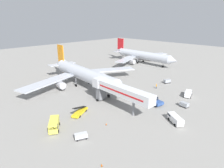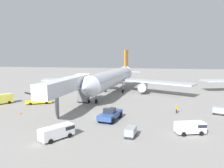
{
  "view_description": "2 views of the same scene",
  "coord_description": "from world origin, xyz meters",
  "px_view_note": "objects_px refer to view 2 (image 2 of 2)",
  "views": [
    {
      "loc": [
        -46.79,
        -32.31,
        24.97
      ],
      "look_at": [
        -0.39,
        14.17,
        3.04
      ],
      "focal_mm": 31.94,
      "sensor_mm": 36.0,
      "label": 1
    },
    {
      "loc": [
        8.9,
        -41.04,
        12.13
      ],
      "look_at": [
        -1.72,
        17.22,
        4.14
      ],
      "focal_mm": 35.84,
      "sensor_mm": 36.0,
      "label": 2
    }
  ],
  "objects_px": {
    "service_van_outer_right": "(191,127)",
    "jet_bridge": "(70,85)",
    "pushback_tug": "(110,114)",
    "service_van_near_left": "(0,99)",
    "safety_cone_alpha": "(110,107)",
    "service_van_mid_center": "(58,131)",
    "safety_cone_bravo": "(21,113)",
    "baggage_cart_mid_left": "(131,132)",
    "ground_crew_worker_foreground": "(177,109)",
    "airplane_at_gate": "(114,78)",
    "belt_loader_truck": "(39,101)",
    "baggage_cart_near_right": "(220,111)"
  },
  "relations": [
    {
      "from": "service_van_mid_center",
      "to": "service_van_outer_right",
      "type": "bearing_deg",
      "value": 16.1
    },
    {
      "from": "airplane_at_gate",
      "to": "service_van_outer_right",
      "type": "xyz_separation_m",
      "value": [
        17.88,
        -33.71,
        -3.65
      ]
    },
    {
      "from": "service_van_outer_right",
      "to": "safety_cone_bravo",
      "type": "relative_size",
      "value": 8.91
    },
    {
      "from": "safety_cone_alpha",
      "to": "safety_cone_bravo",
      "type": "xyz_separation_m",
      "value": [
        -16.89,
        -8.21,
        -0.07
      ]
    },
    {
      "from": "jet_bridge",
      "to": "safety_cone_alpha",
      "type": "relative_size",
      "value": 32.0
    },
    {
      "from": "service_van_outer_right",
      "to": "jet_bridge",
      "type": "bearing_deg",
      "value": 155.62
    },
    {
      "from": "airplane_at_gate",
      "to": "jet_bridge",
      "type": "relative_size",
      "value": 2.23
    },
    {
      "from": "jet_bridge",
      "to": "baggage_cart_mid_left",
      "type": "xyz_separation_m",
      "value": [
        14.29,
        -13.47,
        -4.69
      ]
    },
    {
      "from": "baggage_cart_mid_left",
      "to": "safety_cone_alpha",
      "type": "height_order",
      "value": "baggage_cart_mid_left"
    },
    {
      "from": "pushback_tug",
      "to": "baggage_cart_mid_left",
      "type": "relative_size",
      "value": 2.63
    },
    {
      "from": "service_van_near_left",
      "to": "ground_crew_worker_foreground",
      "type": "bearing_deg",
      "value": -1.35
    },
    {
      "from": "pushback_tug",
      "to": "ground_crew_worker_foreground",
      "type": "relative_size",
      "value": 3.74
    },
    {
      "from": "service_van_mid_center",
      "to": "safety_cone_alpha",
      "type": "relative_size",
      "value": 7.63
    },
    {
      "from": "belt_loader_truck",
      "to": "service_van_near_left",
      "type": "relative_size",
      "value": 1.12
    },
    {
      "from": "airplane_at_gate",
      "to": "belt_loader_truck",
      "type": "height_order",
      "value": "airplane_at_gate"
    },
    {
      "from": "safety_cone_alpha",
      "to": "safety_cone_bravo",
      "type": "relative_size",
      "value": 1.28
    },
    {
      "from": "jet_bridge",
      "to": "service_van_mid_center",
      "type": "bearing_deg",
      "value": -75.9
    },
    {
      "from": "jet_bridge",
      "to": "service_van_mid_center",
      "type": "relative_size",
      "value": 4.2
    },
    {
      "from": "service_van_outer_right",
      "to": "safety_cone_bravo",
      "type": "distance_m",
      "value": 32.71
    },
    {
      "from": "belt_loader_truck",
      "to": "ground_crew_worker_foreground",
      "type": "bearing_deg",
      "value": -5.65
    },
    {
      "from": "airplane_at_gate",
      "to": "jet_bridge",
      "type": "distance_m",
      "value": 23.81
    },
    {
      "from": "pushback_tug",
      "to": "baggage_cart_near_right",
      "type": "height_order",
      "value": "pushback_tug"
    },
    {
      "from": "jet_bridge",
      "to": "service_van_near_left",
      "type": "distance_m",
      "value": 19.63
    },
    {
      "from": "baggage_cart_mid_left",
      "to": "safety_cone_bravo",
      "type": "height_order",
      "value": "baggage_cart_mid_left"
    },
    {
      "from": "baggage_cart_mid_left",
      "to": "safety_cone_alpha",
      "type": "xyz_separation_m",
      "value": [
        -6.39,
        16.87,
        -0.47
      ]
    },
    {
      "from": "jet_bridge",
      "to": "ground_crew_worker_foreground",
      "type": "distance_m",
      "value": 22.78
    },
    {
      "from": "service_van_outer_right",
      "to": "safety_cone_alpha",
      "type": "xyz_separation_m",
      "value": [
        -15.3,
        13.91,
        -0.72
      ]
    },
    {
      "from": "service_van_mid_center",
      "to": "safety_cone_bravo",
      "type": "xyz_separation_m",
      "value": [
        -13.02,
        11.23,
        -0.83
      ]
    },
    {
      "from": "baggage_cart_near_right",
      "to": "safety_cone_alpha",
      "type": "relative_size",
      "value": 4.22
    },
    {
      "from": "pushback_tug",
      "to": "service_van_near_left",
      "type": "distance_m",
      "value": 29.89
    },
    {
      "from": "ground_crew_worker_foreground",
      "to": "safety_cone_alpha",
      "type": "xyz_separation_m",
      "value": [
        -14.39,
        2.08,
        -0.62
      ]
    },
    {
      "from": "service_van_near_left",
      "to": "safety_cone_alpha",
      "type": "distance_m",
      "value": 26.99
    },
    {
      "from": "pushback_tug",
      "to": "safety_cone_bravo",
      "type": "bearing_deg",
      "value": 177.31
    },
    {
      "from": "service_van_near_left",
      "to": "service_van_mid_center",
      "type": "relative_size",
      "value": 1.08
    },
    {
      "from": "baggage_cart_near_right",
      "to": "service_van_mid_center",
      "type": "bearing_deg",
      "value": -146.24
    },
    {
      "from": "belt_loader_truck",
      "to": "service_van_outer_right",
      "type": "height_order",
      "value": "belt_loader_truck"
    },
    {
      "from": "jet_bridge",
      "to": "baggage_cart_mid_left",
      "type": "distance_m",
      "value": 20.19
    },
    {
      "from": "jet_bridge",
      "to": "baggage_cart_mid_left",
      "type": "height_order",
      "value": "jet_bridge"
    },
    {
      "from": "belt_loader_truck",
      "to": "service_van_mid_center",
      "type": "relative_size",
      "value": 1.2
    },
    {
      "from": "service_van_outer_right",
      "to": "ground_crew_worker_foreground",
      "type": "distance_m",
      "value": 11.87
    },
    {
      "from": "safety_cone_bravo",
      "to": "baggage_cart_near_right",
      "type": "bearing_deg",
      "value": 9.47
    },
    {
      "from": "pushback_tug",
      "to": "service_van_mid_center",
      "type": "height_order",
      "value": "pushback_tug"
    },
    {
      "from": "ground_crew_worker_foreground",
      "to": "safety_cone_alpha",
      "type": "distance_m",
      "value": 14.55
    },
    {
      "from": "pushback_tug",
      "to": "baggage_cart_near_right",
      "type": "distance_m",
      "value": 22.3
    },
    {
      "from": "service_van_mid_center",
      "to": "pushback_tug",
      "type": "bearing_deg",
      "value": 61.07
    },
    {
      "from": "ground_crew_worker_foreground",
      "to": "jet_bridge",
      "type": "bearing_deg",
      "value": -176.62
    },
    {
      "from": "safety_cone_bravo",
      "to": "service_van_near_left",
      "type": "bearing_deg",
      "value": 144.75
    },
    {
      "from": "belt_loader_truck",
      "to": "baggage_cart_mid_left",
      "type": "bearing_deg",
      "value": -36.44
    },
    {
      "from": "baggage_cart_mid_left",
      "to": "ground_crew_worker_foreground",
      "type": "bearing_deg",
      "value": 61.58
    },
    {
      "from": "baggage_cart_mid_left",
      "to": "airplane_at_gate",
      "type": "bearing_deg",
      "value": 103.75
    }
  ]
}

